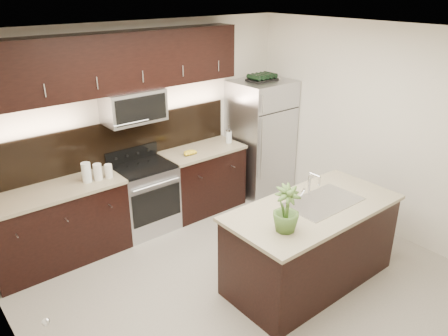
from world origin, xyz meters
The scene contains 12 objects.
ground centered at (0.00, 0.00, 0.00)m, with size 4.50×4.50×0.00m, color gray.
room_walls centered at (-0.11, -0.04, 1.70)m, with size 4.52×4.02×2.71m.
counter_run centered at (-0.46, 1.69, 0.47)m, with size 3.51×0.65×0.94m.
upper_fixtures centered at (-0.43, 1.84, 2.14)m, with size 3.49×0.40×1.66m.
island centered at (0.60, -0.47, 0.47)m, with size 1.96×0.96×0.94m.
sink_faucet centered at (0.75, -0.46, 0.96)m, with size 0.84×0.50×0.28m.
refrigerator centered at (1.80, 1.63, 0.89)m, with size 0.86×0.77×1.78m, color #B2B2B7.
wine_rack centered at (1.80, 1.63, 1.83)m, with size 0.44×0.27×0.10m.
plant centered at (0.00, -0.61, 1.17)m, with size 0.26×0.26×0.46m, color #3C5A24.
canisters centered at (-0.92, 1.62, 1.05)m, with size 0.35×0.15×0.24m.
french_press centered at (1.17, 1.64, 1.04)m, with size 0.09×0.09×0.27m.
bananas centered at (0.38, 1.61, 0.97)m, with size 0.20×0.15×0.06m, color gold.
Camera 1 is at (-2.72, -3.04, 3.12)m, focal length 35.00 mm.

